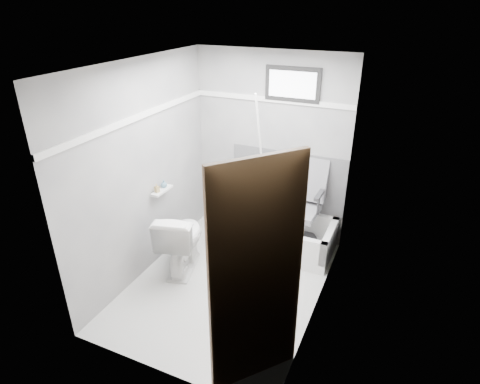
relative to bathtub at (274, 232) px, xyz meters
The scene contains 19 objects.
floor 0.98m from the bathtub, 103.12° to the right, with size 2.60×2.60×0.00m, color silver.
ceiling 2.39m from the bathtub, 103.12° to the right, with size 2.60×2.60×0.00m, color silver.
wall_back 1.08m from the bathtub, 120.36° to the left, with size 2.00×0.02×2.40m, color slate.
wall_front 2.45m from the bathtub, 95.55° to the right, with size 2.00×0.02×2.40m, color slate.
wall_left 1.82m from the bathtub, 142.61° to the right, with size 0.02×2.60×2.40m, color slate.
wall_right 1.57m from the bathtub, 49.89° to the right, with size 0.02×2.60×2.40m, color slate.
bathtub is the anchor object (origin of this frame).
office_chair 0.51m from the bathtub, 10.01° to the left, with size 0.61×0.61×1.05m, color slate, non-canonical shape.
toilet 1.22m from the bathtub, 134.10° to the right, with size 0.44×0.79×0.77m, color white.
door 2.47m from the bathtub, 70.95° to the right, with size 0.78×0.78×2.00m, color #52331E, non-canonical shape.
window 1.84m from the bathtub, 84.64° to the left, with size 0.66×0.04×0.40m, color black, non-canonical shape.
backerboard 0.69m from the bathtub, 84.72° to the left, with size 1.50×0.02×0.78m, color #4C4C4F.
trim_back 1.66m from the bathtub, 121.26° to the left, with size 2.00×0.02×0.06m, color white.
trim_left 2.21m from the bathtub, 142.31° to the right, with size 0.02×2.60×0.06m, color white.
pole 0.88m from the bathtub, 150.52° to the left, with size 0.02×0.02×1.95m, color white.
shelf 1.52m from the bathtub, 147.73° to the right, with size 0.10×0.32×0.03m, color silver.
soap_bottle_a 1.60m from the bathtub, 145.19° to the right, with size 0.05×0.05×0.10m, color #A18950.
soap_bottle_b 1.53m from the bathtub, 150.14° to the right, with size 0.07×0.07×0.10m, color slate.
faucet 0.64m from the bathtub, 140.79° to the left, with size 0.26×0.10×0.16m, color silver, non-canonical shape.
Camera 1 is at (1.61, -3.26, 2.92)m, focal length 30.00 mm.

